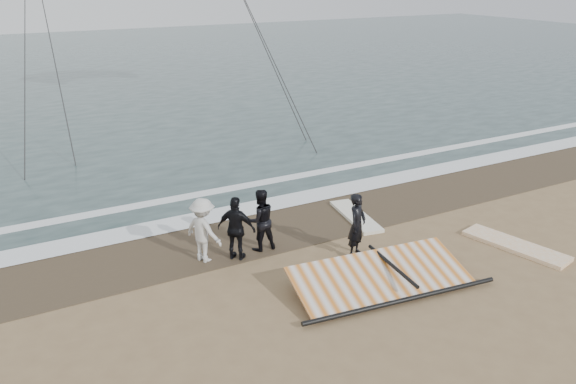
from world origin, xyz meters
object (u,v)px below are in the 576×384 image
object	(u,v)px
man_main	(357,225)
board_cream	(356,216)
sail_rig	(374,277)
board_white	(515,246)

from	to	relation	value
man_main	board_cream	world-z (taller)	man_main
board_cream	sail_rig	xyz separation A→B (m)	(-1.68, -3.10, 0.15)
man_main	board_white	xyz separation A→B (m)	(3.66, -1.53, -0.73)
man_main	board_cream	size ratio (longest dim) A/B	0.71
man_main	board_white	world-z (taller)	man_main
board_white	sail_rig	world-z (taller)	sail_rig
board_white	board_cream	size ratio (longest dim) A/B	1.15
board_white	board_cream	xyz separation A→B (m)	(-2.43, 3.31, -0.00)
sail_rig	man_main	bearing A→B (deg)	71.22
board_white	sail_rig	distance (m)	4.12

